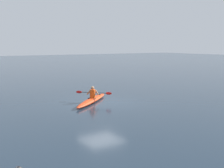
# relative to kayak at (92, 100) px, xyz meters

# --- Properties ---
(ground_plane) EXTENTS (160.00, 160.00, 0.00)m
(ground_plane) POSITION_rel_kayak_xyz_m (-0.53, 0.29, -0.14)
(ground_plane) COLOR #1E2D3D
(kayak) EXTENTS (4.10, 3.66, 0.27)m
(kayak) POSITION_rel_kayak_xyz_m (0.00, 0.00, 0.00)
(kayak) COLOR red
(kayak) RESTS_ON ground
(kayaker) EXTENTS (1.60, 1.83, 0.73)m
(kayaker) POSITION_rel_kayak_xyz_m (-0.11, -0.10, 0.44)
(kayaker) COLOR #E04C14
(kayaker) RESTS_ON kayak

